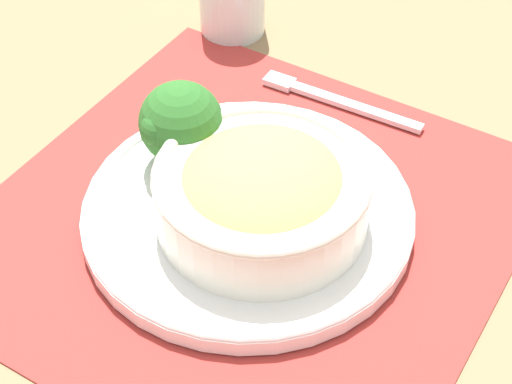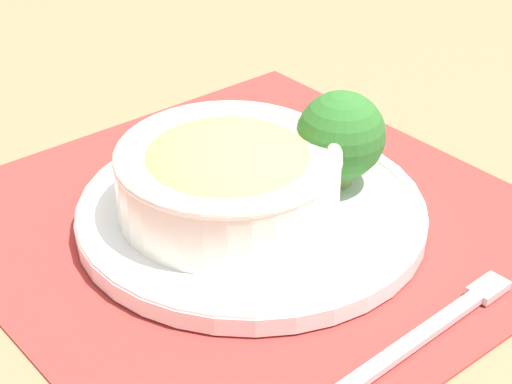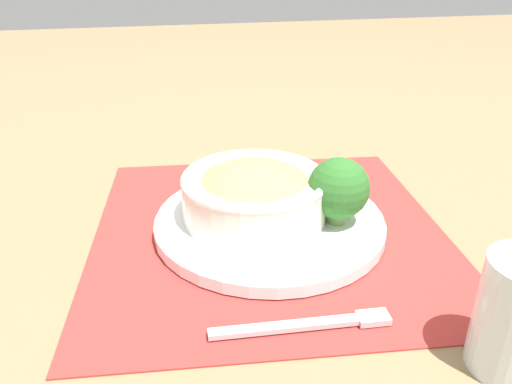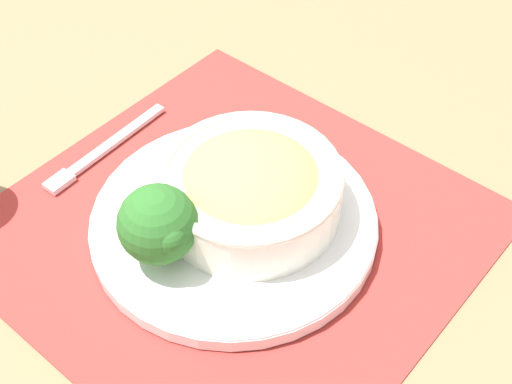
# 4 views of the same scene
# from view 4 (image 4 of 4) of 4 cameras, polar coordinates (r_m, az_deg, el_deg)

# --- Properties ---
(ground_plane) EXTENTS (4.00, 4.00, 0.00)m
(ground_plane) POSITION_cam_4_polar(r_m,az_deg,el_deg) (0.77, -1.75, -3.02)
(ground_plane) COLOR #8C704C
(placemat) EXTENTS (0.52, 0.51, 0.00)m
(placemat) POSITION_cam_4_polar(r_m,az_deg,el_deg) (0.77, -1.75, -2.93)
(placemat) COLOR #B2332D
(placemat) RESTS_ON ground_plane
(plate) EXTENTS (0.30, 0.30, 0.02)m
(plate) POSITION_cam_4_polar(r_m,az_deg,el_deg) (0.76, -1.77, -2.27)
(plate) COLOR white
(plate) RESTS_ON placemat
(bowl) EXTENTS (0.19, 0.19, 0.07)m
(bowl) POSITION_cam_4_polar(r_m,az_deg,el_deg) (0.73, -0.42, 0.39)
(bowl) COLOR silver
(bowl) RESTS_ON plate
(broccoli_floret) EXTENTS (0.08, 0.08, 0.09)m
(broccoli_floret) POSITION_cam_4_polar(r_m,az_deg,el_deg) (0.69, -7.84, -2.61)
(broccoli_floret) COLOR #759E51
(broccoli_floret) RESTS_ON plate
(carrot_slice_near) EXTENTS (0.04, 0.04, 0.01)m
(carrot_slice_near) POSITION_cam_4_polar(r_m,az_deg,el_deg) (0.71, -0.92, -5.63)
(carrot_slice_near) COLOR orange
(carrot_slice_near) RESTS_ON plate
(carrot_slice_middle) EXTENTS (0.04, 0.04, 0.01)m
(carrot_slice_middle) POSITION_cam_4_polar(r_m,az_deg,el_deg) (0.71, 0.10, -5.39)
(carrot_slice_middle) COLOR orange
(carrot_slice_middle) RESTS_ON plate
(fork) EXTENTS (0.03, 0.18, 0.01)m
(fork) POSITION_cam_4_polar(r_m,az_deg,el_deg) (0.86, -12.67, 2.92)
(fork) COLOR silver
(fork) RESTS_ON placemat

